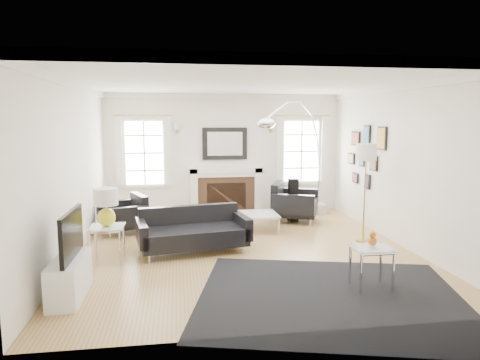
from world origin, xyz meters
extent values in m
plane|color=olive|center=(0.00, 0.00, 0.00)|extent=(6.00, 6.00, 0.00)
cube|color=white|center=(0.00, 3.00, 1.40)|extent=(5.50, 0.04, 2.80)
cube|color=white|center=(0.00, -3.00, 1.40)|extent=(5.50, 0.04, 2.80)
cube|color=white|center=(-2.75, 0.00, 1.40)|extent=(0.04, 6.00, 2.80)
cube|color=white|center=(2.75, 0.00, 1.40)|extent=(0.04, 6.00, 2.80)
cube|color=white|center=(0.00, 0.00, 2.80)|extent=(5.50, 6.00, 0.02)
cube|color=white|center=(0.00, 0.00, 2.74)|extent=(5.50, 6.00, 0.12)
cube|color=white|center=(-0.75, 2.80, 0.55)|extent=(0.18, 0.38, 1.10)
cube|color=white|center=(0.75, 2.80, 0.55)|extent=(0.18, 0.38, 1.10)
cube|color=white|center=(0.00, 2.80, 1.05)|extent=(1.70, 0.38, 0.12)
cube|color=white|center=(0.00, 2.80, 0.95)|extent=(1.50, 0.34, 0.10)
cube|color=brown|center=(0.00, 2.82, 0.45)|extent=(1.30, 0.30, 0.90)
cube|color=black|center=(0.00, 2.72, 0.38)|extent=(0.90, 0.10, 0.76)
cube|color=brown|center=(0.00, 2.55, 0.02)|extent=(1.70, 0.50, 0.04)
cube|color=black|center=(0.00, 2.96, 1.65)|extent=(1.05, 0.06, 0.75)
cube|color=white|center=(0.00, 2.92, 1.65)|extent=(0.82, 0.02, 0.55)
cube|color=white|center=(-1.85, 2.97, 1.45)|extent=(1.00, 0.05, 1.60)
cube|color=white|center=(-1.85, 2.94, 1.45)|extent=(0.84, 0.02, 1.44)
cube|color=white|center=(-2.40, 2.87, 1.50)|extent=(0.14, 0.05, 1.55)
cube|color=white|center=(-1.30, 2.87, 1.50)|extent=(0.14, 0.05, 1.55)
cube|color=white|center=(1.85, 2.97, 1.45)|extent=(1.00, 0.05, 1.60)
cube|color=white|center=(1.85, 2.94, 1.45)|extent=(0.84, 0.02, 1.44)
cube|color=white|center=(1.30, 2.87, 1.50)|extent=(0.14, 0.05, 1.55)
cube|color=white|center=(2.40, 2.87, 1.50)|extent=(0.14, 0.05, 1.55)
cube|color=black|center=(2.72, 0.60, 1.85)|extent=(0.03, 0.34, 0.44)
cube|color=gold|center=(2.70, 0.60, 1.85)|extent=(0.01, 0.29, 0.39)
cube|color=black|center=(2.72, 1.25, 1.90)|extent=(0.03, 0.28, 0.38)
cube|color=teal|center=(2.70, 1.25, 1.90)|extent=(0.01, 0.23, 0.33)
cube|color=black|center=(2.72, 1.80, 1.80)|extent=(0.03, 0.40, 0.30)
cube|color=#B35837|center=(2.70, 1.80, 1.80)|extent=(0.01, 0.35, 0.25)
cube|color=black|center=(2.72, 0.90, 1.35)|extent=(0.03, 0.30, 0.30)
cube|color=brown|center=(2.70, 0.90, 1.35)|extent=(0.01, 0.25, 0.25)
cube|color=black|center=(2.72, 1.45, 1.40)|extent=(0.03, 0.26, 0.34)
cube|color=#4A7C57|center=(2.70, 1.45, 1.40)|extent=(0.01, 0.21, 0.29)
cube|color=black|center=(2.72, 2.00, 1.35)|extent=(0.03, 0.32, 0.24)
cube|color=tan|center=(2.70, 2.00, 1.35)|extent=(0.01, 0.27, 0.19)
cube|color=black|center=(2.72, 1.15, 0.95)|extent=(0.03, 0.24, 0.30)
cube|color=#452D5B|center=(2.70, 1.15, 0.95)|extent=(0.01, 0.19, 0.25)
cube|color=black|center=(2.72, 1.75, 0.95)|extent=(0.03, 0.28, 0.22)
cube|color=#824C53|center=(2.70, 1.75, 0.95)|extent=(0.01, 0.23, 0.17)
cube|color=white|center=(-2.45, -1.70, 0.25)|extent=(0.35, 1.00, 0.50)
cube|color=black|center=(-2.40, -1.70, 0.80)|extent=(0.05, 1.00, 0.58)
cube|color=black|center=(0.74, -2.17, 0.01)|extent=(3.78, 3.39, 0.01)
cube|color=black|center=(-0.86, -0.04, 0.27)|extent=(1.84, 1.09, 0.29)
cube|color=black|center=(-0.92, 0.32, 0.48)|extent=(1.73, 0.42, 0.48)
cube|color=black|center=(-1.70, -0.18, 0.38)|extent=(0.27, 0.83, 0.37)
cube|color=black|center=(-0.03, 0.10, 0.38)|extent=(0.27, 0.83, 0.37)
cube|color=black|center=(-2.20, 1.41, 0.27)|extent=(1.02, 1.02, 0.29)
cube|color=black|center=(-1.87, 1.54, 0.49)|extent=(0.42, 0.78, 0.49)
cube|color=black|center=(-2.35, 1.77, 0.39)|extent=(0.77, 0.40, 0.37)
cube|color=black|center=(-2.05, 1.05, 0.39)|extent=(0.77, 0.40, 0.37)
cube|color=black|center=(1.43, 1.89, 0.31)|extent=(1.17, 1.17, 0.33)
cube|color=black|center=(1.06, 2.04, 0.56)|extent=(0.49, 0.88, 0.56)
cube|color=black|center=(1.26, 1.48, 0.45)|extent=(0.87, 0.47, 0.42)
cube|color=black|center=(1.61, 2.30, 0.45)|extent=(0.87, 0.47, 0.42)
cube|color=silver|center=(0.44, 1.17, 0.34)|extent=(0.79, 0.79, 0.02)
cylinder|color=silver|center=(0.09, 0.81, 0.18)|extent=(0.04, 0.04, 0.35)
cylinder|color=silver|center=(0.80, 0.81, 0.18)|extent=(0.04, 0.04, 0.35)
cylinder|color=silver|center=(0.09, 1.52, 0.18)|extent=(0.04, 0.04, 0.35)
cylinder|color=silver|center=(0.80, 1.52, 0.18)|extent=(0.04, 0.04, 0.35)
cube|color=silver|center=(-2.20, -0.36, 0.55)|extent=(0.51, 0.51, 0.02)
cylinder|color=silver|center=(-2.42, -0.58, 0.28)|extent=(0.04, 0.04, 0.56)
cylinder|color=silver|center=(-1.98, -0.58, 0.28)|extent=(0.04, 0.04, 0.56)
cylinder|color=silver|center=(-2.42, -0.14, 0.28)|extent=(0.04, 0.04, 0.56)
cylinder|color=silver|center=(-1.98, -0.14, 0.28)|extent=(0.04, 0.04, 0.56)
cube|color=silver|center=(1.35, -1.99, 0.55)|extent=(0.51, 0.43, 0.02)
cylinder|color=silver|center=(1.14, -2.16, 0.28)|extent=(0.04, 0.04, 0.56)
cylinder|color=silver|center=(1.57, -2.16, 0.28)|extent=(0.04, 0.04, 0.56)
cylinder|color=silver|center=(1.14, -1.82, 0.28)|extent=(0.04, 0.04, 0.56)
cylinder|color=silver|center=(1.57, -1.82, 0.28)|extent=(0.04, 0.04, 0.56)
sphere|color=yellow|center=(-2.20, -0.36, 0.70)|extent=(0.28, 0.28, 0.28)
cylinder|color=yellow|center=(-2.20, -0.36, 0.84)|extent=(0.04, 0.04, 0.11)
cylinder|color=white|center=(-2.20, -0.36, 1.03)|extent=(0.37, 0.37, 0.26)
sphere|color=#AF5916|center=(1.35, -1.99, 0.64)|extent=(0.12, 0.12, 0.12)
sphere|color=#AF5916|center=(1.35, -1.99, 0.72)|extent=(0.08, 0.08, 0.08)
cube|color=silver|center=(2.20, 2.62, 0.11)|extent=(0.28, 0.45, 0.22)
ellipsoid|color=silver|center=(0.63, 1.27, 2.13)|extent=(0.38, 0.38, 0.23)
cylinder|color=#A28B38|center=(2.20, 0.12, 0.02)|extent=(0.22, 0.22, 0.03)
cylinder|color=#A28B38|center=(2.20, 0.12, 0.79)|extent=(0.03, 0.03, 1.57)
cylinder|color=white|center=(2.20, 0.12, 1.63)|extent=(0.36, 0.36, 0.29)
cube|color=black|center=(1.37, 1.88, 0.47)|extent=(0.20, 0.20, 0.94)
camera|label=1|loc=(-1.10, -7.01, 2.16)|focal=32.00mm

